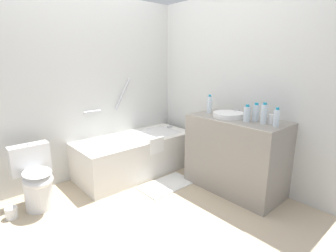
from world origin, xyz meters
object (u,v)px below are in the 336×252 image
object	(u,v)px
toilet_paper_roll	(12,213)
water_bottle_1	(277,118)
bathtub	(136,153)
water_bottle_2	(210,104)
toilet	(36,179)
drinking_glass_0	(271,119)
water_bottle_3	(264,114)
sink_basin	(228,115)
sink_faucet	(238,112)
water_bottle_4	(247,114)
bath_mat	(167,185)
water_bottle_0	(256,113)

from	to	relation	value
toilet_paper_roll	water_bottle_1	bearing A→B (deg)	-36.17
water_bottle_1	bathtub	bearing A→B (deg)	109.28
water_bottle_1	water_bottle_2	size ratio (longest dim) A/B	0.84
water_bottle_1	toilet	bearing A→B (deg)	139.34
bathtub	drinking_glass_0	size ratio (longest dim) A/B	15.60
water_bottle_3	drinking_glass_0	bearing A→B (deg)	-51.53
sink_basin	toilet_paper_roll	world-z (taller)	sink_basin
bathtub	toilet	xyz separation A→B (m)	(-1.28, -0.05, 0.05)
sink_faucet	toilet_paper_roll	size ratio (longest dim) A/B	1.36
water_bottle_1	water_bottle_3	distance (m)	0.14
water_bottle_4	bath_mat	bearing A→B (deg)	123.48
toilet	bath_mat	world-z (taller)	toilet
toilet	water_bottle_4	distance (m)	2.31
toilet_paper_roll	bathtub	bearing A→B (deg)	3.26
water_bottle_3	water_bottle_4	size ratio (longest dim) A/B	1.21
drinking_glass_0	bath_mat	world-z (taller)	drinking_glass_0
toilet	bath_mat	bearing A→B (deg)	68.16
water_bottle_0	water_bottle_4	distance (m)	0.10
water_bottle_1	toilet_paper_roll	distance (m)	2.77
bathtub	bath_mat	world-z (taller)	bathtub
water_bottle_3	water_bottle_4	bearing A→B (deg)	105.12
toilet_paper_roll	water_bottle_0	bearing A→B (deg)	-30.73
water_bottle_4	toilet_paper_roll	size ratio (longest dim) A/B	1.63
water_bottle_1	bath_mat	xyz separation A→B (m)	(-0.52, 1.05, -0.95)
sink_basin	water_bottle_2	size ratio (longest dim) A/B	1.53
water_bottle_0	water_bottle_3	size ratio (longest dim) A/B	0.90
water_bottle_2	sink_faucet	bearing A→B (deg)	-59.85
bathtub	sink_faucet	distance (m)	1.46
toilet	water_bottle_1	world-z (taller)	water_bottle_1
water_bottle_2	water_bottle_4	bearing A→B (deg)	-95.40
water_bottle_3	sink_faucet	bearing A→B (deg)	66.45
sink_faucet	water_bottle_1	distance (m)	0.60
drinking_glass_0	toilet_paper_roll	size ratio (longest dim) A/B	0.91
bathtub	water_bottle_0	xyz separation A→B (m)	(0.63, -1.38, 0.69)
toilet_paper_roll	bath_mat	bearing A→B (deg)	-17.25
toilet	water_bottle_0	size ratio (longest dim) A/B	3.35
sink_faucet	water_bottle_2	bearing A→B (deg)	120.15
water_bottle_0	water_bottle_1	size ratio (longest dim) A/B	1.05
water_bottle_4	water_bottle_1	bearing A→B (deg)	-84.29
water_bottle_0	drinking_glass_0	distance (m)	0.18
water_bottle_3	drinking_glass_0	distance (m)	0.09
bathtub	sink_basin	bearing A→B (deg)	-62.10
bathtub	water_bottle_2	distance (m)	1.20
sink_faucet	toilet_paper_roll	world-z (taller)	sink_faucet
sink_basin	water_bottle_2	world-z (taller)	water_bottle_2
water_bottle_0	bath_mat	bearing A→B (deg)	125.93
toilet	sink_basin	size ratio (longest dim) A/B	1.92
toilet	water_bottle_3	size ratio (longest dim) A/B	3.02
water_bottle_2	water_bottle_3	distance (m)	0.72
water_bottle_4	sink_basin	bearing A→B (deg)	84.05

